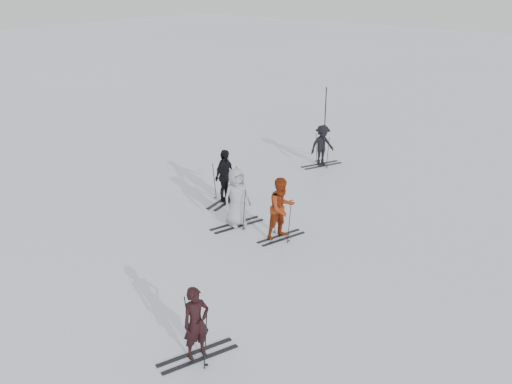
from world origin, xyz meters
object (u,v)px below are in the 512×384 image
skier_uphill_left (225,176)px  skier_uphill_far (322,146)px  skier_red (282,209)px  skier_grey (237,198)px  piste_marker (325,112)px  skier_near_dark (196,324)px

skier_uphill_left → skier_uphill_far: (0.46, 5.07, -0.08)m
skier_red → skier_uphill_left: skier_red is taller
skier_grey → skier_uphill_far: (-1.07, 6.25, -0.09)m
skier_red → piste_marker: size_ratio=0.78×
skier_grey → piste_marker: bearing=33.6°
skier_near_dark → skier_uphill_far: (-4.50, 11.40, 0.03)m
skier_near_dark → piste_marker: 16.21m
skier_near_dark → skier_grey: size_ratio=0.86×
skier_uphill_far → piste_marker: bearing=53.7°
piste_marker → skier_uphill_far: bearing=-58.8°
skier_uphill_far → piste_marker: (-2.07, 3.42, 0.35)m
skier_near_dark → skier_red: (-1.89, 5.30, 0.13)m
skier_red → skier_uphill_left: 3.24m
skier_red → piste_marker: (-4.68, 9.52, 0.24)m
skier_red → skier_uphill_far: skier_red is taller
skier_near_dark → skier_uphill_left: bearing=57.0°
skier_grey → skier_uphill_left: skier_grey is taller
piste_marker → skier_near_dark: bearing=-66.1°
skier_uphill_far → skier_uphill_left: bearing=-162.7°
skier_grey → piste_marker: (-3.14, 9.67, 0.26)m
piste_marker → skier_grey: bearing=-72.0°
skier_near_dark → piste_marker: piste_marker is taller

